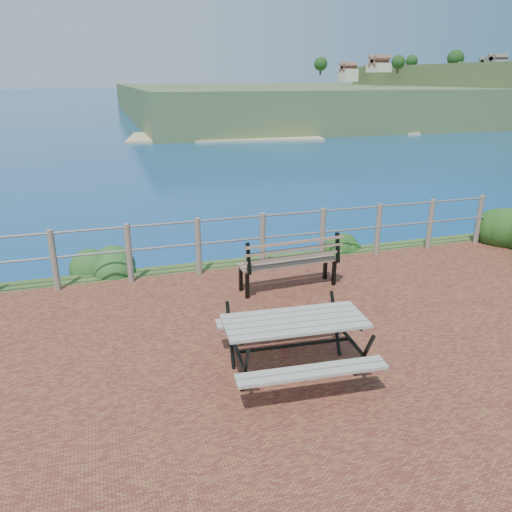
{
  "coord_description": "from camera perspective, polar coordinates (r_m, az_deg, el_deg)",
  "views": [
    {
      "loc": [
        -2.59,
        -4.61,
        3.23
      ],
      "look_at": [
        -0.54,
        2.0,
        0.75
      ],
      "focal_mm": 35.0,
      "sensor_mm": 36.0,
      "label": 1
    }
  ],
  "objects": [
    {
      "name": "ground",
      "position": [
        6.2,
        10.54,
        -12.08
      ],
      "size": [
        10.0,
        7.0,
        0.12
      ],
      "primitive_type": "cube",
      "color": "maroon",
      "rests_on": "ground"
    },
    {
      "name": "picnic_table",
      "position": [
        5.73,
        4.4,
        -9.57
      ],
      "size": [
        1.63,
        1.38,
        0.67
      ],
      "rotation": [
        0.0,
        0.0,
        -0.07
      ],
      "color": "#9F9B8F",
      "rests_on": "ground"
    },
    {
      "name": "ocean",
      "position": [
        204.65,
        -17.37,
        17.99
      ],
      "size": [
        1200.0,
        1200.0,
        0.0
      ],
      "primitive_type": "plane",
      "color": "#166284",
      "rests_on": "ground"
    },
    {
      "name": "shrub_lip_east",
      "position": [
        10.35,
        9.41,
        1.26
      ],
      "size": [
        0.69,
        0.69,
        0.4
      ],
      "primitive_type": "ellipsoid",
      "color": "#174715",
      "rests_on": "ground"
    },
    {
      "name": "distant_bay",
      "position": [
        271.69,
        24.19,
        17.11
      ],
      "size": [
        290.0,
        232.36,
        24.0
      ],
      "color": "#4A6030",
      "rests_on": "ground"
    },
    {
      "name": "shrub_right_edge",
      "position": [
        11.55,
        27.02,
        1.28
      ],
      "size": [
        1.0,
        1.0,
        1.43
      ],
      "primitive_type": "ellipsoid",
      "color": "#174715",
      "rests_on": "ground"
    },
    {
      "name": "safety_railing",
      "position": [
        8.78,
        0.76,
        2.11
      ],
      "size": [
        9.4,
        0.1,
        1.0
      ],
      "color": "#6B5B4C",
      "rests_on": "ground"
    },
    {
      "name": "park_bench",
      "position": [
        7.9,
        3.73,
        0.26
      ],
      "size": [
        1.64,
        0.49,
        0.92
      ],
      "rotation": [
        0.0,
        0.0,
        0.05
      ],
      "color": "brown",
      "rests_on": "ground"
    },
    {
      "name": "shrub_lip_west",
      "position": [
        9.31,
        -16.9,
        -1.47
      ],
      "size": [
        0.8,
        0.8,
        0.56
      ],
      "primitive_type": "ellipsoid",
      "color": "#205721",
      "rests_on": "ground"
    }
  ]
}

